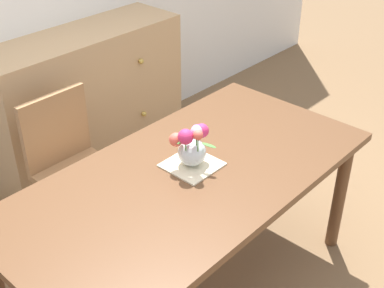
{
  "coord_description": "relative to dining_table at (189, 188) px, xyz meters",
  "views": [
    {
      "loc": [
        -1.45,
        -1.34,
        2.15
      ],
      "look_at": [
        0.06,
        0.03,
        0.88
      ],
      "focal_mm": 48.71,
      "sensor_mm": 36.0,
      "label": 1
    }
  ],
  "objects": [
    {
      "name": "placemat",
      "position": [
        0.06,
        0.03,
        0.09
      ],
      "size": [
        0.24,
        0.24,
        0.01
      ],
      "primitive_type": "cube",
      "color": "beige",
      "rests_on": "dining_table"
    },
    {
      "name": "chair_far",
      "position": [
        -0.11,
        0.8,
        -0.15
      ],
      "size": [
        0.42,
        0.42,
        0.9
      ],
      "rotation": [
        0.0,
        0.0,
        3.14
      ],
      "color": "#9E7047",
      "rests_on": "ground_plane"
    },
    {
      "name": "ground_plane",
      "position": [
        0.0,
        0.0,
        -0.67
      ],
      "size": [
        12.0,
        12.0,
        0.0
      ],
      "primitive_type": "plane",
      "color": "brown"
    },
    {
      "name": "flower_vase",
      "position": [
        0.06,
        0.03,
        0.2
      ],
      "size": [
        0.2,
        0.19,
        0.22
      ],
      "color": "silver",
      "rests_on": "placemat"
    },
    {
      "name": "dining_table",
      "position": [
        0.0,
        0.0,
        0.0
      ],
      "size": [
        1.83,
        0.93,
        0.76
      ],
      "color": "brown",
      "rests_on": "ground_plane"
    },
    {
      "name": "dresser",
      "position": [
        0.42,
        1.33,
        -0.17
      ],
      "size": [
        1.4,
        0.47,
        1.0
      ],
      "color": "tan",
      "rests_on": "ground_plane"
    }
  ]
}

